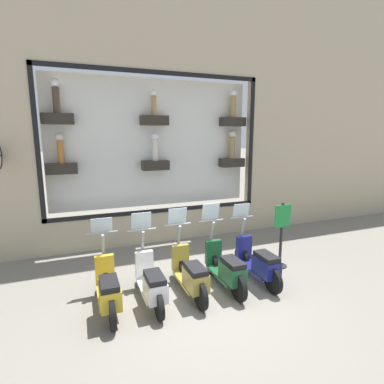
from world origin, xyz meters
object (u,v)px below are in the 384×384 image
scooter_white_3 (151,283)px  scooter_green_1 (226,268)px  scooter_navy_0 (259,263)px  scooter_olive_2 (190,275)px  shop_sign_post (282,233)px  scooter_yellow_4 (108,289)px

scooter_white_3 → scooter_green_1: bearing=-89.7°
scooter_navy_0 → scooter_olive_2: scooter_olive_2 is taller
scooter_navy_0 → shop_sign_post: (0.48, -0.95, 0.42)m
scooter_green_1 → scooter_yellow_4: bearing=90.1°
scooter_navy_0 → scooter_white_3: 2.42m
scooter_olive_2 → scooter_white_3: scooter_olive_2 is taller
scooter_navy_0 → scooter_yellow_4: (-0.00, 3.22, -0.00)m
scooter_olive_2 → scooter_green_1: bearing=-89.9°
scooter_olive_2 → shop_sign_post: scooter_olive_2 is taller
scooter_olive_2 → scooter_yellow_4: scooter_olive_2 is taller
scooter_green_1 → shop_sign_post: scooter_green_1 is taller
scooter_white_3 → scooter_navy_0: bearing=-89.9°
scooter_olive_2 → scooter_yellow_4: bearing=90.1°
scooter_olive_2 → shop_sign_post: (0.48, -2.56, 0.43)m
scooter_green_1 → scooter_yellow_4: scooter_green_1 is taller
scooter_navy_0 → scooter_green_1: bearing=89.9°
scooter_white_3 → shop_sign_post: same height
scooter_olive_2 → scooter_white_3: (-0.01, 0.80, -0.02)m
scooter_green_1 → scooter_olive_2: scooter_green_1 is taller
scooter_green_1 → scooter_yellow_4: 2.41m
scooter_navy_0 → scooter_green_1: 0.80m
scooter_olive_2 → scooter_yellow_4: 1.61m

